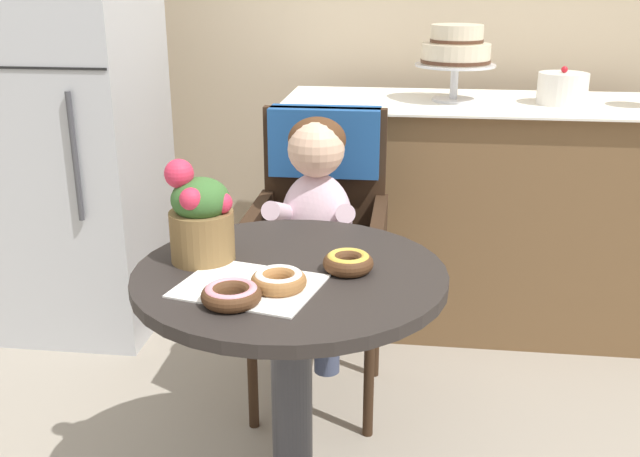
{
  "coord_description": "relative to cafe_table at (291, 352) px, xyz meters",
  "views": [
    {
      "loc": [
        0.26,
        -1.52,
        1.36
      ],
      "look_at": [
        0.05,
        0.15,
        0.77
      ],
      "focal_mm": 41.03,
      "sensor_mm": 36.0,
      "label": 1
    }
  ],
  "objects": [
    {
      "name": "wicker_chair",
      "position": [
        -0.01,
        0.7,
        0.13
      ],
      "size": [
        0.42,
        0.45,
        0.95
      ],
      "rotation": [
        0.0,
        0.0,
        0.03
      ],
      "color": "#332114",
      "rests_on": "ground"
    },
    {
      "name": "cafe_table",
      "position": [
        0.0,
        0.0,
        0.0
      ],
      "size": [
        0.72,
        0.72,
        0.72
      ],
      "color": "#282321",
      "rests_on": "ground"
    },
    {
      "name": "seated_child",
      "position": [
        -0.01,
        0.54,
        0.17
      ],
      "size": [
        0.27,
        0.32,
        0.73
      ],
      "color": "silver",
      "rests_on": "ground"
    },
    {
      "name": "donut_mid",
      "position": [
        -0.09,
        -0.19,
        0.23
      ],
      "size": [
        0.13,
        0.13,
        0.04
      ],
      "color": "#4C2D19",
      "rests_on": "cafe_table"
    },
    {
      "name": "refrigerator",
      "position": [
        -1.05,
        1.1,
        0.34
      ],
      "size": [
        0.64,
        0.63,
        1.7
      ],
      "color": "#B7BABF",
      "rests_on": "ground"
    },
    {
      "name": "paper_napkin",
      "position": [
        -0.07,
        -0.11,
        0.21
      ],
      "size": [
        0.34,
        0.29,
        0.0
      ],
      "primitive_type": "cube",
      "rotation": [
        0.0,
        0.0,
        -0.23
      ],
      "color": "white",
      "rests_on": "cafe_table"
    },
    {
      "name": "display_counter",
      "position": [
        0.55,
        1.3,
        -0.05
      ],
      "size": [
        1.56,
        0.62,
        0.9
      ],
      "color": "brown",
      "rests_on": "ground"
    },
    {
      "name": "round_layer_cake",
      "position": [
        0.81,
        1.28,
        0.45
      ],
      "size": [
        0.18,
        0.18,
        0.14
      ],
      "color": "white",
      "rests_on": "display_counter"
    },
    {
      "name": "flower_vase",
      "position": [
        -0.21,
        0.04,
        0.32
      ],
      "size": [
        0.15,
        0.15,
        0.24
      ],
      "color": "brown",
      "rests_on": "cafe_table"
    },
    {
      "name": "donut_front",
      "position": [
        0.13,
        0.01,
        0.23
      ],
      "size": [
        0.12,
        0.12,
        0.04
      ],
      "color": "#4C2D19",
      "rests_on": "cafe_table"
    },
    {
      "name": "donut_side",
      "position": [
        -0.01,
        -0.11,
        0.23
      ],
      "size": [
        0.12,
        0.12,
        0.04
      ],
      "color": "#936033",
      "rests_on": "cafe_table"
    },
    {
      "name": "tiered_cake_stand",
      "position": [
        0.41,
        1.3,
        0.58
      ],
      "size": [
        0.3,
        0.3,
        0.28
      ],
      "color": "silver",
      "rests_on": "display_counter"
    }
  ]
}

